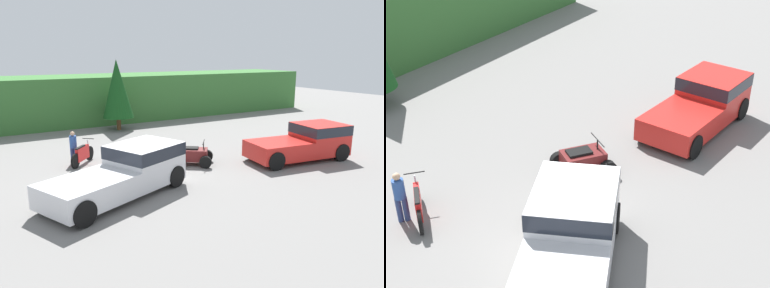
% 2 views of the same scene
% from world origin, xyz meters
% --- Properties ---
extents(ground_plane, '(80.00, 80.00, 0.00)m').
position_xyz_m(ground_plane, '(0.00, 0.00, 0.00)').
color(ground_plane, slate).
extents(pickup_truck_red, '(5.32, 2.89, 1.77)m').
position_xyz_m(pickup_truck_red, '(8.46, -0.82, 0.94)').
color(pickup_truck_red, red).
rests_on(pickup_truck_red, ground_plane).
extents(pickup_truck_second, '(6.06, 4.17, 1.77)m').
position_xyz_m(pickup_truck_second, '(-1.05, -0.73, 0.95)').
color(pickup_truck_second, silver).
rests_on(pickup_truck_second, ground_plane).
extents(dirt_bike, '(1.53, 1.70, 1.13)m').
position_xyz_m(dirt_bike, '(-1.47, 4.10, 0.47)').
color(dirt_bike, black).
rests_on(dirt_bike, ground_plane).
extents(quad_atv, '(2.30, 2.20, 1.14)m').
position_xyz_m(quad_atv, '(3.09, 1.30, 0.44)').
color(quad_atv, black).
rests_on(quad_atv, ground_plane).
extents(rider_person, '(0.47, 0.47, 1.60)m').
position_xyz_m(rider_person, '(-1.81, 4.40, 0.87)').
color(rider_person, navy).
rests_on(rider_person, ground_plane).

